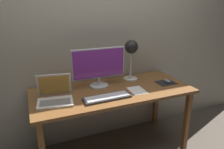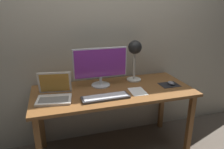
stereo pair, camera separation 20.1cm
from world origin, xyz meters
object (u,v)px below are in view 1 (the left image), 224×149
monitor (99,65)px  laptop (55,94)px  keyboard_main (107,97)px  desk_lamp (131,51)px  mouse (167,81)px

monitor → laptop: bearing=-159.6°
keyboard_main → desk_lamp: 0.66m
monitor → mouse: (0.73, -0.19, -0.21)m
laptop → monitor: bearing=20.4°
mouse → laptop: bearing=179.6°
monitor → mouse: monitor is taller
keyboard_main → desk_lamp: bearing=41.2°
monitor → keyboard_main: monitor is taller
keyboard_main → laptop: laptop is taller
monitor → keyboard_main: (-0.03, -0.32, -0.21)m
keyboard_main → mouse: (0.76, 0.13, 0.01)m
monitor → keyboard_main: size_ratio=1.26×
laptop → mouse: bearing=-0.4°
keyboard_main → mouse: 0.77m
desk_lamp → monitor: bearing=-171.4°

